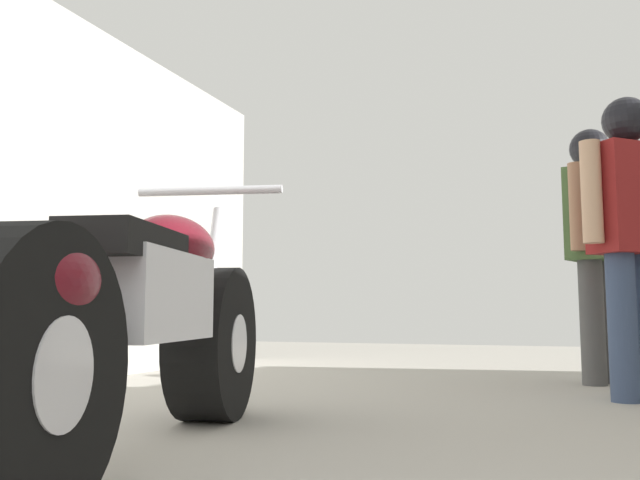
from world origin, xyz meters
name	(u,v)px	position (x,y,z in m)	size (l,w,h in m)	color
ground_plane	(441,426)	(0.00, 3.19, 0.00)	(15.31, 15.31, 0.00)	#A8A399
motorcycle_maroon_cruiser	(142,327)	(-0.82, 2.16, 0.44)	(0.88, 2.27, 1.07)	black
mechanic_in_blue	(631,216)	(0.88, 4.40, 1.04)	(0.57, 0.54, 1.73)	#384766
mechanic_with_helmet	(593,229)	(0.71, 5.31, 1.08)	(0.39, 0.70, 1.80)	#4C4C4C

